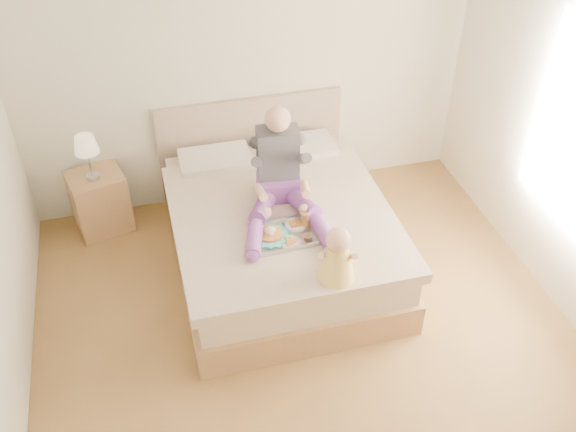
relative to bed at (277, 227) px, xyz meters
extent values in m
cube|color=brown|center=(0.00, -1.08, -0.32)|extent=(4.00, 4.20, 0.01)
cube|color=silver|center=(0.00, 1.02, 1.03)|extent=(4.00, 0.02, 2.70)
cube|color=#976E46|center=(0.00, -0.07, -0.18)|extent=(1.68, 2.13, 0.28)
cube|color=beige|center=(0.00, -0.07, 0.08)|extent=(1.60, 2.05, 0.24)
cube|color=beige|center=(0.00, -0.22, 0.25)|extent=(1.70, 1.80, 0.09)
cube|color=white|center=(-0.38, 0.68, 0.27)|extent=(0.62, 0.40, 0.14)
cube|color=white|center=(0.38, 0.68, 0.27)|extent=(0.62, 0.40, 0.14)
cube|color=gray|center=(0.00, 1.01, 0.18)|extent=(1.70, 0.08, 1.00)
cube|color=#976E46|center=(-1.42, 0.80, -0.04)|extent=(0.54, 0.50, 0.56)
cylinder|color=#B8BAC0|center=(-1.43, 0.75, 0.26)|extent=(0.11, 0.11, 0.04)
cylinder|color=#B8BAC0|center=(-1.43, 0.75, 0.39)|extent=(0.02, 0.02, 0.23)
cone|color=#F8E2C2|center=(-1.43, 0.75, 0.58)|extent=(0.20, 0.20, 0.15)
cube|color=#783C96|center=(0.04, 0.06, 0.37)|extent=(0.37, 0.31, 0.16)
cube|color=#37363D|center=(0.04, 0.11, 0.65)|extent=(0.35, 0.23, 0.43)
sphere|color=#F3B598|center=(0.04, 0.08, 0.98)|extent=(0.20, 0.20, 0.20)
cylinder|color=#783C96|center=(-0.13, -0.14, 0.36)|extent=(0.33, 0.48, 0.20)
cylinder|color=#783C96|center=(-0.28, -0.47, 0.35)|extent=(0.23, 0.43, 0.11)
sphere|color=#783C96|center=(-0.34, -0.66, 0.34)|extent=(0.10, 0.10, 0.10)
cylinder|color=#37363D|center=(-0.15, 0.01, 0.67)|extent=(0.14, 0.28, 0.22)
cylinder|color=#F3B598|center=(-0.16, -0.16, 0.51)|extent=(0.07, 0.28, 0.15)
sphere|color=#F3B598|center=(-0.15, -0.30, 0.42)|extent=(0.08, 0.08, 0.08)
cylinder|color=#783C96|center=(0.15, -0.17, 0.36)|extent=(0.24, 0.48, 0.20)
cylinder|color=#783C96|center=(0.22, -0.53, 0.35)|extent=(0.13, 0.42, 0.11)
sphere|color=#783C96|center=(0.23, -0.73, 0.34)|extent=(0.10, 0.10, 0.10)
cylinder|color=#37363D|center=(0.21, -0.04, 0.67)|extent=(0.08, 0.27, 0.22)
cylinder|color=#F3B598|center=(0.18, -0.20, 0.51)|extent=(0.13, 0.29, 0.15)
sphere|color=#F3B598|center=(0.13, -0.33, 0.42)|extent=(0.08, 0.08, 0.08)
cube|color=#B8BAC0|center=(-0.06, -0.45, 0.30)|extent=(0.49, 0.39, 0.01)
cylinder|color=#3FB6B3|center=(-0.16, -0.45, 0.31)|extent=(0.28, 0.28, 0.02)
cylinder|color=#C58141|center=(-0.16, -0.45, 0.33)|extent=(0.19, 0.19, 0.02)
cylinder|color=white|center=(-0.22, -0.32, 0.35)|extent=(0.08, 0.08, 0.09)
torus|color=white|center=(-0.17, -0.32, 0.35)|extent=(0.02, 0.06, 0.06)
cylinder|color=brown|center=(-0.22, -0.32, 0.40)|extent=(0.07, 0.07, 0.01)
cylinder|color=white|center=(0.06, -0.37, 0.31)|extent=(0.15, 0.15, 0.01)
cube|color=#C58141|center=(0.06, -0.37, 0.33)|extent=(0.09, 0.08, 0.02)
cylinder|color=white|center=(-0.04, -0.56, 0.31)|extent=(0.15, 0.15, 0.01)
ellipsoid|color=red|center=(-0.02, -0.57, 0.33)|extent=(0.04, 0.03, 0.01)
cylinder|color=white|center=(0.13, -0.38, 0.37)|extent=(0.07, 0.07, 0.12)
cylinder|color=orange|center=(0.13, -0.38, 0.36)|extent=(0.07, 0.07, 0.12)
cylinder|color=white|center=(0.10, -0.56, 0.33)|extent=(0.07, 0.07, 0.04)
cylinder|color=#432009|center=(0.10, -0.56, 0.32)|extent=(0.06, 0.06, 0.03)
cone|color=#FFD450|center=(0.19, -0.97, 0.43)|extent=(0.26, 0.26, 0.28)
sphere|color=#F3B598|center=(0.19, -0.97, 0.63)|extent=(0.17, 0.17, 0.17)
cylinder|color=#F3B598|center=(0.18, -0.83, 0.34)|extent=(0.13, 0.20, 0.07)
sphere|color=#F3B598|center=(0.20, -0.74, 0.34)|extent=(0.06, 0.06, 0.06)
cylinder|color=#F3B598|center=(0.09, -0.93, 0.48)|extent=(0.11, 0.14, 0.12)
cylinder|color=#F3B598|center=(0.27, -0.86, 0.34)|extent=(0.09, 0.20, 0.07)
sphere|color=#F3B598|center=(0.30, -0.77, 0.34)|extent=(0.06, 0.06, 0.06)
cylinder|color=#F3B598|center=(0.29, -0.99, 0.48)|extent=(0.05, 0.14, 0.12)
camera|label=1|loc=(-0.95, -3.99, 3.41)|focal=40.00mm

